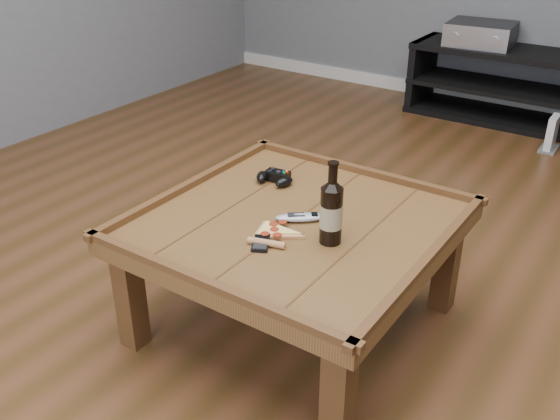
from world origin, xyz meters
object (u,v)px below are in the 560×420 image
Objects in this scene: smartphone at (261,243)px; av_receiver at (481,34)px; media_console at (513,87)px; beer_bottle at (331,211)px; remote_control at (300,217)px; game_console at (551,135)px; pizza_slice at (273,233)px; coffee_table at (296,235)px; game_controller at (275,177)px.

smartphone is 0.24× the size of av_receiver.
beer_bottle reaches higher than media_console.
game_console is (0.36, 2.35, -0.36)m from remote_control.
pizza_slice is at bearing 63.48° from smartphone.
av_receiver is at bearing 66.83° from smartphone.
coffee_table reaches higher than game_console.
game_controller reaches higher than smartphone.
coffee_table is 3.63× the size of beer_bottle.
smartphone is (-0.17, -0.15, -0.11)m from beer_bottle.
remote_control is 2.41m from game_console.
av_receiver is (-0.45, 2.80, 0.01)m from beer_bottle.
coffee_table is 2.22× the size of av_receiver.
smartphone is (0.23, -0.42, -0.01)m from game_controller.
game_controller is 0.97× the size of remote_control.
pizza_slice is 1.16× the size of game_console.
game_console is at bearing 133.42° from remote_control.
pizza_slice is 0.14m from remote_control.
pizza_slice reaches higher than game_console.
av_receiver is at bearing 148.10° from remote_control.
coffee_table is 4.02× the size of pizza_slice.
game_controller reaches higher than game_console.
media_console is 2.96m from smartphone.
media_console reaches higher than coffee_table.
game_controller is 2.26m from game_console.
av_receiver is at bearing 99.08° from beer_bottle.
pizza_slice is 0.55× the size of av_receiver.
game_controller is at bearing -107.21° from game_console.
game_controller is at bearing -94.20° from av_receiver.
beer_bottle is 2.84m from av_receiver.
av_receiver is (-0.27, 2.95, 0.12)m from smartphone.
beer_bottle reaches higher than coffee_table.
beer_bottle is 1.11× the size of pizza_slice.
beer_bottle is 2.47m from game_console.
media_console is 8.08× the size of remote_control.
media_console is at bearing 90.00° from coffee_table.
game_console is at bearing 53.25° from smartphone.
av_receiver reaches higher than coffee_table.
remote_control is (0.02, 0.21, 0.01)m from smartphone.
game_controller is at bearing 138.19° from coffee_table.
coffee_table reaches higher than smartphone.
coffee_table is at bearing -100.34° from game_console.
game_controller reaches higher than remote_control.
beer_bottle is 0.22m from pizza_slice.
smartphone is 0.50× the size of game_console.
av_receiver is (-0.28, -0.01, 0.33)m from media_console.
game_controller is at bearing -95.34° from media_console.
game_console is (0.37, 2.57, -0.36)m from smartphone.
beer_bottle is (0.17, -2.81, 0.32)m from media_console.
coffee_table is at bearing 70.82° from pizza_slice.
pizza_slice is at bearing -89.72° from av_receiver.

